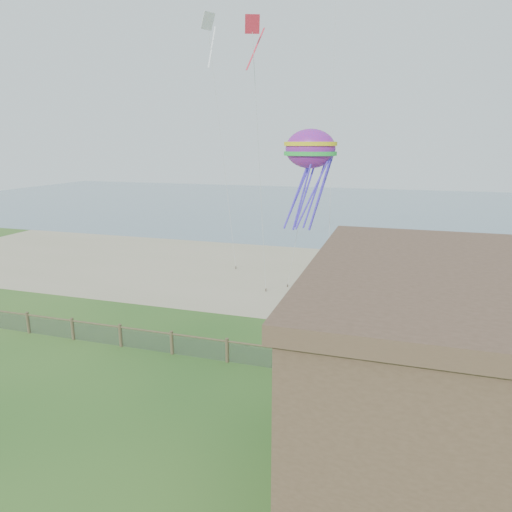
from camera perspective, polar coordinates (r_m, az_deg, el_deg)
name	(u,v)px	position (r m, az deg, el deg)	size (l,w,h in m)	color
ground	(170,434)	(18.38, -10.71, -21.01)	(160.00, 160.00, 0.00)	#204F1B
sand_beach	(297,275)	(37.44, 5.09, -2.39)	(72.00, 20.00, 0.02)	tan
ocean	(351,207)	(80.22, 11.82, 6.07)	(160.00, 68.00, 0.02)	slate
chainlink_fence	(227,352)	(22.82, -3.63, -11.85)	(36.20, 0.20, 1.25)	#4E432C
picnic_table	(375,387)	(20.65, 14.63, -15.62)	(2.04, 1.54, 0.86)	brown
octopus_kite	(309,177)	(29.45, 6.70, 9.73)	(3.35, 2.36, 6.89)	#D7215E
kite_white	(208,37)	(34.90, -5.98, 25.59)	(1.14, 0.70, 3.15)	white
kite_red	(252,38)	(28.24, -0.46, 25.54)	(1.00, 0.70, 2.48)	#F02A41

